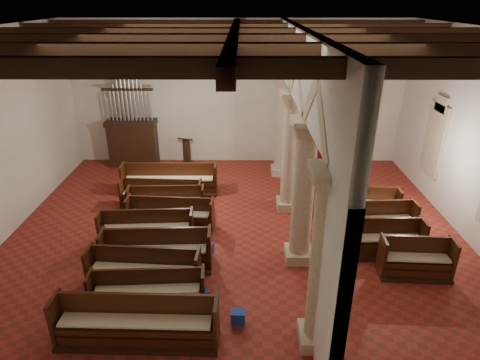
% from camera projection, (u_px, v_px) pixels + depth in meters
% --- Properties ---
extents(floor, '(14.00, 14.00, 0.00)m').
position_uv_depth(floor, '(235.00, 230.00, 12.70)').
color(floor, maroon).
rests_on(floor, ground).
extents(ceiling, '(14.00, 14.00, 0.00)m').
position_uv_depth(ceiling, '(234.00, 29.00, 10.20)').
color(ceiling, black).
rests_on(ceiling, wall_back).
extents(wall_back, '(14.00, 0.02, 6.00)m').
position_uv_depth(wall_back, '(237.00, 94.00, 16.91)').
color(wall_back, white).
rests_on(wall_back, floor).
extents(wall_front, '(14.00, 0.02, 6.00)m').
position_uv_depth(wall_front, '(228.00, 271.00, 6.00)').
color(wall_front, white).
rests_on(wall_front, floor).
extents(wall_right, '(0.02, 12.00, 6.00)m').
position_uv_depth(wall_right, '(480.00, 141.00, 11.42)').
color(wall_right, white).
rests_on(wall_right, floor).
extents(ceiling_beams, '(13.80, 11.80, 0.30)m').
position_uv_depth(ceiling_beams, '(234.00, 36.00, 10.28)').
color(ceiling_beams, black).
rests_on(ceiling_beams, wall_back).
extents(arcade, '(0.90, 11.90, 6.00)m').
position_uv_depth(arcade, '(299.00, 122.00, 11.21)').
color(arcade, beige).
rests_on(arcade, floor).
extents(window_right_b, '(0.03, 1.00, 2.20)m').
position_uv_depth(window_right_b, '(435.00, 139.00, 14.02)').
color(window_right_b, '#2F6A54').
rests_on(window_right_b, wall_right).
extents(window_back, '(1.00, 0.03, 2.20)m').
position_uv_depth(window_back, '(354.00, 113.00, 17.20)').
color(window_back, '#2F6A54').
rests_on(window_back, wall_back).
extents(pipe_organ, '(2.10, 0.85, 4.40)m').
position_uv_depth(pipe_organ, '(132.00, 135.00, 17.15)').
color(pipe_organ, black).
rests_on(pipe_organ, floor).
extents(lectern, '(0.63, 0.67, 1.31)m').
position_uv_depth(lectern, '(187.00, 153.00, 17.44)').
color(lectern, '#3E2013').
rests_on(lectern, floor).
extents(dossal_curtain, '(1.80, 0.07, 2.17)m').
position_uv_depth(dossal_curtain, '(317.00, 136.00, 17.58)').
color(dossal_curtain, maroon).
rests_on(dossal_curtain, floor).
extents(processional_banner, '(0.60, 0.76, 2.64)m').
position_uv_depth(processional_banner, '(324.00, 155.00, 16.40)').
color(processional_banner, black).
rests_on(processional_banner, floor).
extents(hymnal_box_a, '(0.33, 0.27, 0.31)m').
position_uv_depth(hymnal_box_a, '(238.00, 317.00, 8.92)').
color(hymnal_box_a, '#162998').
rests_on(hymnal_box_a, floor).
extents(hymnal_box_b, '(0.38, 0.35, 0.30)m').
position_uv_depth(hymnal_box_b, '(202.00, 296.00, 9.55)').
color(hymnal_box_b, navy).
rests_on(hymnal_box_b, floor).
extents(hymnal_box_c, '(0.41, 0.37, 0.34)m').
position_uv_depth(hymnal_box_c, '(207.00, 249.00, 11.29)').
color(hymnal_box_c, '#151595').
rests_on(hymnal_box_c, floor).
extents(tube_heater_a, '(1.14, 0.40, 0.11)m').
position_uv_depth(tube_heater_a, '(176.00, 313.00, 9.15)').
color(tube_heater_a, white).
rests_on(tube_heater_a, floor).
extents(tube_heater_b, '(1.15, 0.26, 0.11)m').
position_uv_depth(tube_heater_b, '(110.00, 287.00, 9.98)').
color(tube_heater_b, silver).
rests_on(tube_heater_b, floor).
extents(nave_pew_0, '(3.46, 0.83, 1.13)m').
position_uv_depth(nave_pew_0, '(137.00, 328.00, 8.47)').
color(nave_pew_0, black).
rests_on(nave_pew_0, floor).
extents(nave_pew_1, '(2.72, 0.79, 0.97)m').
position_uv_depth(nave_pew_1, '(148.00, 295.00, 9.47)').
color(nave_pew_1, black).
rests_on(nave_pew_1, floor).
extents(nave_pew_2, '(2.87, 0.90, 1.08)m').
position_uv_depth(nave_pew_2, '(145.00, 275.00, 10.10)').
color(nave_pew_2, black).
rests_on(nave_pew_2, floor).
extents(nave_pew_3, '(2.94, 0.88, 1.15)m').
position_uv_depth(nave_pew_3, '(157.00, 256.00, 10.79)').
color(nave_pew_3, black).
rests_on(nave_pew_3, floor).
extents(nave_pew_4, '(2.80, 0.84, 1.03)m').
position_uv_depth(nave_pew_4, '(147.00, 232.00, 11.95)').
color(nave_pew_4, black).
rests_on(nave_pew_4, floor).
extents(nave_pew_5, '(2.77, 0.87, 1.03)m').
position_uv_depth(nave_pew_5, '(171.00, 219.00, 12.69)').
color(nave_pew_5, black).
rests_on(nave_pew_5, floor).
extents(nave_pew_6, '(2.59, 0.75, 0.96)m').
position_uv_depth(nave_pew_6, '(167.00, 205.00, 13.59)').
color(nave_pew_6, black).
rests_on(nave_pew_6, floor).
extents(nave_pew_7, '(2.86, 0.78, 0.98)m').
position_uv_depth(nave_pew_7, '(162.00, 198.00, 14.05)').
color(nave_pew_7, black).
rests_on(nave_pew_7, floor).
extents(nave_pew_8, '(3.51, 0.79, 1.14)m').
position_uv_depth(nave_pew_8, '(170.00, 184.00, 14.98)').
color(nave_pew_8, black).
rests_on(nave_pew_8, floor).
extents(aisle_pew_0, '(1.87, 0.83, 1.09)m').
position_uv_depth(aisle_pew_0, '(415.00, 263.00, 10.52)').
color(aisle_pew_0, black).
rests_on(aisle_pew_0, floor).
extents(aisle_pew_1, '(1.96, 0.77, 1.10)m').
position_uv_depth(aisle_pew_1, '(387.00, 243.00, 11.37)').
color(aisle_pew_1, black).
rests_on(aisle_pew_1, floor).
extents(aisle_pew_2, '(1.96, 0.86, 1.11)m').
position_uv_depth(aisle_pew_2, '(382.00, 224.00, 12.33)').
color(aisle_pew_2, black).
rests_on(aisle_pew_2, floor).
extents(aisle_pew_3, '(1.88, 0.77, 1.05)m').
position_uv_depth(aisle_pew_3, '(369.00, 208.00, 13.32)').
color(aisle_pew_3, black).
rests_on(aisle_pew_3, floor).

